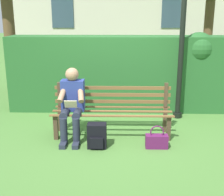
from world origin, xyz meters
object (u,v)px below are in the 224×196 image
Objects in this scene: park_bench at (112,108)px; handbag at (157,141)px; person_seated at (72,102)px; backpack at (97,136)px.

handbag is (-0.70, 0.58, -0.34)m from park_bench.
park_bench is 0.71m from person_seated.
park_bench is 1.72× the size of person_seated.
park_bench is at bearing -110.90° from backpack.
backpack is (-0.43, 0.39, -0.43)m from person_seated.
backpack is at bearing 0.34° from handbag.
park_bench is at bearing -39.54° from handbag.
park_bench is 5.19× the size of backpack.
backpack is at bearing 137.88° from person_seated.
park_bench is 0.97m from handbag.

